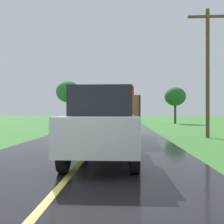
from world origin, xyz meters
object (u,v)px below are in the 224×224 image
following_car (104,124)px  banana_truck_near (115,111)px  roadside_tree_mid_right (175,97)px  utility_pole_roadside (208,68)px  roadside_tree_near_left (68,92)px

following_car → banana_truck_near: bearing=89.4°
banana_truck_near → roadside_tree_mid_right: size_ratio=1.31×
banana_truck_near → utility_pole_roadside: 5.54m
utility_pole_roadside → roadside_tree_mid_right: size_ratio=1.57×
banana_truck_near → following_car: (-0.07, -7.00, -0.41)m
banana_truck_near → roadside_tree_near_left: 15.10m
roadside_tree_mid_right → banana_truck_near: bearing=-112.9°
roadside_tree_near_left → roadside_tree_mid_right: bearing=9.9°
roadside_tree_near_left → following_car: (5.83, -20.72, -2.65)m
roadside_tree_near_left → following_car: roadside_tree_near_left is taller
banana_truck_near → utility_pole_roadside: size_ratio=0.83×
banana_truck_near → roadside_tree_mid_right: bearing=67.1°
utility_pole_roadside → roadside_tree_near_left: utility_pole_roadside is taller
banana_truck_near → following_car: 7.01m
utility_pole_roadside → roadside_tree_near_left: bearing=128.2°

